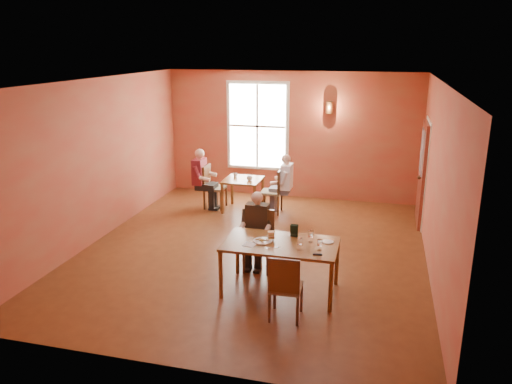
% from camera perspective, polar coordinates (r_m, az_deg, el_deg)
% --- Properties ---
extents(ground, '(6.00, 7.00, 0.01)m').
position_cam_1_polar(ground, '(9.07, -0.32, -6.73)').
color(ground, brown).
rests_on(ground, ground).
extents(wall_back, '(6.00, 0.04, 3.00)m').
position_cam_1_polar(wall_back, '(11.93, 3.98, 6.45)').
color(wall_back, brown).
rests_on(wall_back, ground).
extents(wall_front, '(6.00, 0.04, 3.00)m').
position_cam_1_polar(wall_front, '(5.44, -9.82, -6.21)').
color(wall_front, brown).
rests_on(wall_front, ground).
extents(wall_left, '(0.04, 7.00, 3.00)m').
position_cam_1_polar(wall_left, '(9.77, -17.64, 3.46)').
color(wall_left, brown).
rests_on(wall_left, ground).
extents(wall_right, '(0.04, 7.00, 3.00)m').
position_cam_1_polar(wall_right, '(8.36, 19.97, 1.12)').
color(wall_right, brown).
rests_on(wall_right, ground).
extents(ceiling, '(6.00, 7.00, 0.04)m').
position_cam_1_polar(ceiling, '(8.35, -0.35, 12.55)').
color(ceiling, white).
rests_on(ceiling, wall_back).
extents(window, '(1.36, 0.10, 1.96)m').
position_cam_1_polar(window, '(12.02, 0.17, 7.53)').
color(window, white).
rests_on(window, wall_back).
extents(door, '(0.12, 1.04, 2.10)m').
position_cam_1_polar(door, '(10.69, 18.39, 1.99)').
color(door, maroon).
rests_on(door, ground).
extents(wall_sconce, '(0.16, 0.16, 0.28)m').
position_cam_1_polar(wall_sconce, '(11.60, 8.39, 9.53)').
color(wall_sconce, brown).
rests_on(wall_sconce, wall_back).
extents(main_table, '(1.67, 0.94, 0.78)m').
position_cam_1_polar(main_table, '(7.52, 2.81, -8.58)').
color(main_table, brown).
rests_on(main_table, ground).
extents(chair_diner_main, '(0.44, 0.44, 0.99)m').
position_cam_1_polar(chair_diner_main, '(8.16, 0.29, -5.69)').
color(chair_diner_main, brown).
rests_on(chair_diner_main, ground).
extents(diner_main, '(0.49, 0.49, 1.22)m').
position_cam_1_polar(diner_main, '(8.09, 0.24, -5.00)').
color(diner_main, '#432F22').
rests_on(diner_main, ground).
extents(chair_empty, '(0.43, 0.43, 0.94)m').
position_cam_1_polar(chair_empty, '(6.82, 3.46, -10.64)').
color(chair_empty, brown).
rests_on(chair_empty, ground).
extents(plate_food, '(0.38, 0.38, 0.04)m').
position_cam_1_polar(plate_food, '(7.39, 0.76, -5.56)').
color(plate_food, white).
rests_on(plate_food, main_table).
extents(sandwich, '(0.12, 0.11, 0.11)m').
position_cam_1_polar(sandwich, '(7.45, 1.73, -5.07)').
color(sandwich, tan).
rests_on(sandwich, main_table).
extents(goblet_a, '(0.10, 0.10, 0.20)m').
position_cam_1_polar(goblet_a, '(7.38, 6.26, -5.00)').
color(goblet_a, silver).
rests_on(goblet_a, main_table).
extents(goblet_b, '(0.08, 0.08, 0.18)m').
position_cam_1_polar(goblet_b, '(7.11, 7.28, -5.97)').
color(goblet_b, silver).
rests_on(goblet_b, main_table).
extents(goblet_c, '(0.10, 0.10, 0.19)m').
position_cam_1_polar(goblet_c, '(7.10, 5.03, -5.89)').
color(goblet_c, white).
rests_on(goblet_c, main_table).
extents(menu_stand, '(0.12, 0.06, 0.19)m').
position_cam_1_polar(menu_stand, '(7.57, 4.38, -4.42)').
color(menu_stand, black).
rests_on(menu_stand, main_table).
extents(knife, '(0.20, 0.10, 0.00)m').
position_cam_1_polar(knife, '(7.18, 1.89, -6.38)').
color(knife, white).
rests_on(knife, main_table).
extents(napkin, '(0.20, 0.20, 0.01)m').
position_cam_1_polar(napkin, '(7.28, -0.73, -6.03)').
color(napkin, white).
rests_on(napkin, main_table).
extents(side_plate, '(0.22, 0.22, 0.01)m').
position_cam_1_polar(side_plate, '(7.45, 8.21, -5.65)').
color(side_plate, white).
rests_on(side_plate, main_table).
extents(sunglasses, '(0.13, 0.06, 0.02)m').
position_cam_1_polar(sunglasses, '(7.00, 7.05, -7.08)').
color(sunglasses, black).
rests_on(sunglasses, main_table).
extents(second_table, '(0.81, 0.81, 0.72)m').
position_cam_1_polar(second_table, '(11.13, -1.51, -0.30)').
color(second_table, brown).
rests_on(second_table, ground).
extents(chair_diner_white, '(0.43, 0.43, 0.98)m').
position_cam_1_polar(chair_diner_white, '(10.94, 1.76, 0.12)').
color(chair_diner_white, brown).
rests_on(chair_diner_white, ground).
extents(diner_white, '(0.51, 0.51, 1.26)m').
position_cam_1_polar(diner_white, '(10.90, 1.92, 0.82)').
color(diner_white, silver).
rests_on(diner_white, ground).
extents(chair_diner_maroon, '(0.43, 0.43, 0.98)m').
position_cam_1_polar(chair_diner_maroon, '(11.29, -4.69, 0.59)').
color(chair_diner_maroon, brown).
rests_on(chair_diner_maroon, ground).
extents(diner_maroon, '(0.53, 0.53, 1.32)m').
position_cam_1_polar(diner_maroon, '(11.25, -4.85, 1.43)').
color(diner_maroon, maroon).
rests_on(diner_maroon, ground).
extents(cup_a, '(0.13, 0.13, 0.10)m').
position_cam_1_polar(cup_a, '(10.90, -0.74, 1.57)').
color(cup_a, white).
rests_on(cup_a, second_table).
extents(cup_b, '(0.12, 0.12, 0.09)m').
position_cam_1_polar(cup_b, '(11.21, -2.38, 1.95)').
color(cup_b, silver).
rests_on(cup_b, second_table).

